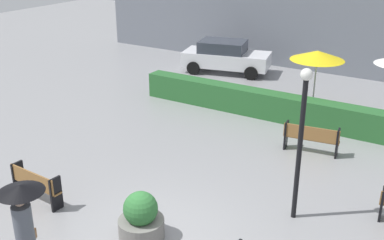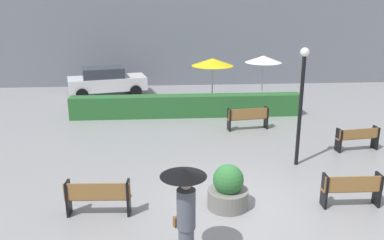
# 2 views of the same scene
# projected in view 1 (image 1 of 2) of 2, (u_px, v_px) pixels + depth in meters

# --- Properties ---
(ground_plane) EXTENTS (60.00, 60.00, 0.00)m
(ground_plane) POSITION_uv_depth(u_px,v_px,m) (155.00, 239.00, 10.80)
(ground_plane) COLOR gray
(bench_near_left) EXTENTS (1.63, 0.43, 0.90)m
(bench_near_left) POSITION_uv_depth(u_px,v_px,m) (35.00, 183.00, 12.11)
(bench_near_left) COLOR olive
(bench_near_left) RESTS_ON ground
(bench_back_row) EXTENTS (1.75, 0.58, 0.92)m
(bench_back_row) POSITION_uv_depth(u_px,v_px,m) (311.00, 137.00, 14.80)
(bench_back_row) COLOR olive
(bench_back_row) RESTS_ON ground
(pedestrian_with_umbrella) EXTENTS (0.94, 0.94, 2.03)m
(pedestrian_with_umbrella) POSITION_uv_depth(u_px,v_px,m) (23.00, 219.00, 9.27)
(pedestrian_with_umbrella) COLOR #4C515B
(pedestrian_with_umbrella) RESTS_ON ground
(planter_pot) EXTENTS (1.05, 1.05, 1.17)m
(planter_pot) POSITION_uv_depth(u_px,v_px,m) (141.00, 219.00, 10.67)
(planter_pot) COLOR slate
(planter_pot) RESTS_ON ground
(lamp_post) EXTENTS (0.28, 0.28, 3.79)m
(lamp_post) POSITION_uv_depth(u_px,v_px,m) (301.00, 130.00, 10.77)
(lamp_post) COLOR black
(lamp_post) RESTS_ON ground
(patio_umbrella_yellow) EXTENTS (2.00, 2.00, 2.47)m
(patio_umbrella_yellow) POSITION_uv_depth(u_px,v_px,m) (317.00, 55.00, 17.38)
(patio_umbrella_yellow) COLOR silver
(patio_umbrella_yellow) RESTS_ON ground
(hedge_strip) EXTENTS (10.46, 0.70, 0.99)m
(hedge_strip) POSITION_uv_depth(u_px,v_px,m) (267.00, 105.00, 17.67)
(hedge_strip) COLOR #28602D
(hedge_strip) RESTS_ON ground
(parked_car) EXTENTS (4.49, 2.72, 1.57)m
(parked_car) POSITION_uv_depth(u_px,v_px,m) (225.00, 56.00, 23.22)
(parked_car) COLOR silver
(parked_car) RESTS_ON ground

